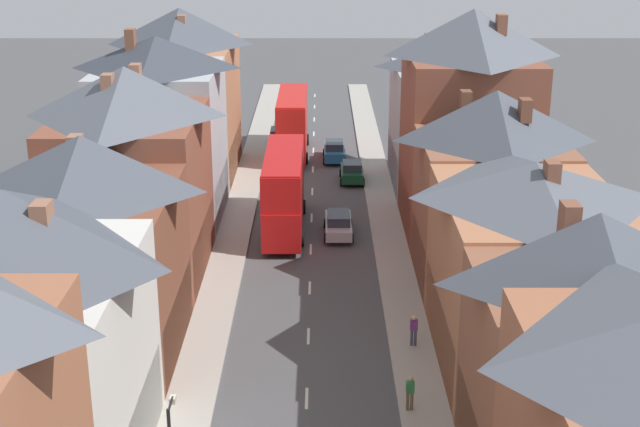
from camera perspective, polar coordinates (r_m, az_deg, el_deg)
The scene contains 13 objects.
pavement_left at distance 58.55m, azimuth -5.65°, elevation -1.52°, with size 2.20×104.00×0.14m, color #A8A399.
pavement_right at distance 58.45m, azimuth 4.35°, elevation -1.52°, with size 2.20×104.00×0.14m, color #A8A399.
centre_line_dashes at distance 56.44m, azimuth -0.67°, elevation -2.30°, with size 0.14×97.80×0.01m.
terrace_row_left at distance 45.49m, azimuth -13.78°, elevation -0.20°, with size 8.00×69.92×13.71m.
terrace_row_right at distance 42.18m, azimuth 13.09°, elevation -2.14°, with size 8.00×68.20×14.56m.
double_decker_bus_lead at distance 77.25m, azimuth -1.87°, elevation 5.81°, with size 2.74×10.80×5.30m.
double_decker_bus_mid_street at distance 58.95m, azimuth -2.41°, elevation 1.53°, with size 2.74×10.80×5.30m.
car_parked_left_a at distance 80.51m, azimuth -2.71°, elevation 4.90°, with size 1.90×4.29×1.66m.
car_mid_black at distance 75.92m, azimuth 0.84°, elevation 4.05°, with size 1.90×4.60×1.70m.
car_parked_left_b at distance 58.53m, azimuth 1.11°, elevation -0.66°, with size 1.90×4.53×1.59m.
car_far_grey at distance 70.00m, azimuth 1.98°, elevation 2.70°, with size 1.90×3.90×1.64m.
pedestrian_mid_left at distance 38.89m, azimuth 5.71°, elevation -11.26°, with size 0.36×0.22×1.61m.
pedestrian_mid_right at distance 44.13m, azimuth 5.95°, elevation -7.36°, with size 0.36×0.22×1.61m.
Camera 1 is at (0.59, -16.51, 20.68)m, focal length 50.00 mm.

